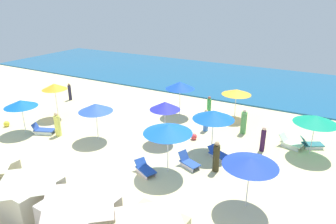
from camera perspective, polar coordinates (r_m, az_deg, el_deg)
ground_plane at (r=15.83m, az=-15.12°, el=-12.97°), size 60.00×60.00×0.00m
ocean at (r=34.17m, az=11.82°, el=5.99°), size 60.00×14.88×0.12m
cabana_3 at (r=13.36m, az=-24.27°, el=-14.39°), size 2.18×2.28×2.57m
cabana_4 at (r=11.69m, az=-16.11°, el=-18.73°), size 2.54×2.37×2.59m
umbrella_0 at (r=15.08m, az=-0.04°, el=-3.19°), size 2.50×2.50×2.69m
lounge_chair_0_0 at (r=16.61m, az=3.87°, el=-9.34°), size 1.35×0.97×0.75m
lounge_chair_0_1 at (r=16.07m, az=-4.35°, el=-10.59°), size 1.42×1.11×0.62m
umbrella_1 at (r=22.07m, az=-25.94°, el=1.45°), size 2.12×2.12×2.29m
lounge_chair_1_0 at (r=21.98m, az=-22.41°, el=-3.11°), size 1.55×1.10×0.72m
umbrella_2 at (r=22.74m, az=2.27°, el=5.04°), size 2.18×2.18×2.67m
umbrella_3 at (r=18.87m, az=26.02°, el=-1.26°), size 2.42×2.42×2.42m
lounge_chair_3_0 at (r=20.44m, az=25.26°, el=-5.44°), size 1.46×1.20×0.69m
lounge_chair_3_1 at (r=19.99m, az=21.93°, el=-5.37°), size 1.50×1.01×0.75m
umbrella_4 at (r=17.32m, az=8.55°, el=-0.51°), size 2.39×2.39×2.63m
lounge_chair_4_0 at (r=17.62m, az=9.70°, el=-7.90°), size 1.65×1.16×0.60m
umbrella_5 at (r=23.80m, az=-20.57°, el=4.49°), size 1.80×1.80×2.65m
umbrella_6 at (r=19.31m, az=-13.46°, el=0.83°), size 2.15×2.15×2.44m
umbrella_7 at (r=18.48m, az=-0.57°, el=1.20°), size 1.90×1.90×2.65m
lounge_chair_7_0 at (r=19.85m, az=1.38°, el=-3.92°), size 1.44×0.94×0.71m
umbrella_8 at (r=22.89m, az=12.74°, el=3.70°), size 2.16×2.16×2.24m
umbrella_9 at (r=13.15m, az=15.24°, el=-8.94°), size 2.34×2.34×2.45m
beachgoer_0 at (r=21.11m, az=-20.04°, el=-2.29°), size 0.51×0.51×1.65m
beachgoer_1 at (r=18.78m, az=17.40°, el=-4.94°), size 0.41×0.41×1.56m
beachgoer_2 at (r=16.13m, az=9.05°, el=-8.39°), size 0.49×0.49×1.72m
beachgoer_3 at (r=28.13m, az=-17.97°, el=3.58°), size 0.33×0.33×1.52m
beachgoer_4 at (r=20.74m, az=7.13°, el=-1.66°), size 0.45×0.45×1.53m
beachgoer_5 at (r=20.78m, az=14.02°, el=-1.90°), size 0.54×0.54×1.71m
beachgoer_6 at (r=23.00m, az=7.69°, el=0.84°), size 0.41×0.41×1.68m
beach_ball_0 at (r=19.62m, az=4.90°, el=-4.61°), size 0.39×0.39×0.39m
beach_ball_1 at (r=24.27m, az=-28.05°, el=-1.97°), size 0.40×0.40×0.40m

